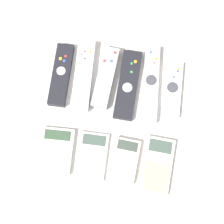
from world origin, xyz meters
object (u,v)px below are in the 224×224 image
(remote_3, at_px, (128,85))
(remote_4, at_px, (151,84))
(remote_1, at_px, (83,76))
(remote_2, at_px, (105,78))
(calculator_1, at_px, (92,156))
(calculator_0, at_px, (56,151))
(remote_5, at_px, (172,89))
(calculator_2, at_px, (125,160))
(calculator_3, at_px, (157,165))
(remote_0, at_px, (61,75))

(remote_3, relative_size, remote_4, 0.90)
(remote_1, distance_m, remote_4, 0.19)
(remote_2, distance_m, calculator_1, 0.22)
(remote_2, xyz_separation_m, remote_4, (0.13, 0.00, -0.00))
(calculator_1, bearing_deg, remote_2, 88.29)
(remote_2, distance_m, remote_4, 0.13)
(calculator_1, bearing_deg, calculator_0, 179.37)
(remote_1, height_order, remote_5, remote_1)
(remote_3, distance_m, calculator_2, 0.21)
(remote_4, bearing_deg, calculator_2, -104.76)
(calculator_2, distance_m, calculator_3, 0.09)
(remote_0, relative_size, calculator_3, 1.20)
(remote_3, height_order, remote_4, remote_4)
(calculator_1, bearing_deg, calculator_3, -0.85)
(remote_1, xyz_separation_m, calculator_3, (0.23, -0.21, -0.00))
(remote_0, distance_m, remote_1, 0.06)
(remote_1, distance_m, calculator_2, 0.26)
(remote_2, bearing_deg, calculator_2, -65.21)
(calculator_2, bearing_deg, remote_2, 114.24)
(remote_3, xyz_separation_m, remote_5, (0.12, 0.00, -0.00))
(remote_4, bearing_deg, calculator_0, -139.67)
(calculator_3, bearing_deg, remote_3, 119.50)
(remote_0, bearing_deg, calculator_3, -36.42)
(remote_3, bearing_deg, remote_4, 11.58)
(remote_4, relative_size, calculator_0, 1.79)
(calculator_0, relative_size, calculator_1, 0.98)
(remote_4, bearing_deg, remote_0, 178.37)
(remote_1, height_order, remote_3, remote_1)
(remote_5, distance_m, calculator_2, 0.24)
(calculator_2, bearing_deg, calculator_3, 3.47)
(remote_1, relative_size, remote_2, 1.14)
(remote_3, bearing_deg, remote_5, 3.48)
(remote_1, height_order, calculator_2, remote_1)
(remote_0, relative_size, remote_5, 1.12)
(remote_4, distance_m, calculator_0, 0.31)
(remote_5, relative_size, calculator_1, 1.27)
(remote_0, relative_size, remote_3, 0.90)
(remote_0, distance_m, calculator_0, 0.21)
(calculator_0, xyz_separation_m, calculator_3, (0.27, 0.00, -0.00))
(remote_0, relative_size, calculator_0, 1.45)
(remote_1, distance_m, calculator_1, 0.22)
(remote_5, xyz_separation_m, calculator_1, (-0.19, -0.21, -0.00))
(remote_3, xyz_separation_m, calculator_2, (0.02, -0.21, 0.00))
(calculator_0, bearing_deg, calculator_1, -2.37)
(calculator_1, xyz_separation_m, calculator_2, (0.09, -0.00, 0.00))
(remote_3, height_order, remote_5, remote_3)
(calculator_3, bearing_deg, calculator_1, -177.47)
(remote_3, distance_m, remote_5, 0.12)
(calculator_2, bearing_deg, remote_3, 98.71)
(remote_5, bearing_deg, remote_3, -179.08)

